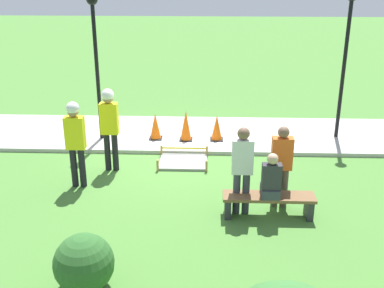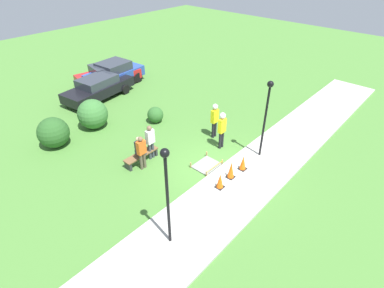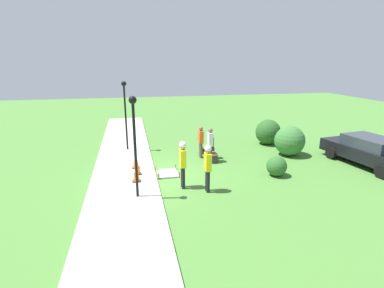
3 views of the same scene
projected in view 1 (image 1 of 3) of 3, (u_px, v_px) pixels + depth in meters
ground_plane at (175, 155)px, 12.17m from camera, size 60.00×60.00×0.00m
sidewalk at (178, 134)px, 13.45m from camera, size 28.00×2.79×0.10m
wet_concrete_patch at (183, 162)px, 11.65m from camera, size 1.19×0.98×0.28m
traffic_cone_near_patch at (217, 128)px, 12.76m from camera, size 0.34×0.34×0.68m
traffic_cone_far_patch at (186, 126)px, 12.73m from camera, size 0.34×0.34×0.81m
traffic_cone_sidewalk_edge at (155, 126)px, 12.84m from camera, size 0.34×0.34×0.70m
park_bench at (269, 201)px, 9.18m from camera, size 1.75×0.44×0.45m
person_seated_on_bench at (271, 180)px, 8.96m from camera, size 0.36×0.44×0.89m
worker_supervisor at (109, 121)px, 10.88m from camera, size 0.40×0.28×1.96m
worker_assistant at (75, 136)px, 10.09m from camera, size 0.40×0.28×1.91m
bystander_in_orange_shirt at (281, 162)px, 9.33m from camera, size 0.40×0.22×1.69m
bystander_in_gray_shirt at (242, 166)px, 9.06m from camera, size 0.40×0.23×1.76m
lamppost_near at (95, 46)px, 12.12m from camera, size 0.28×0.28×3.74m
lamppost_far at (347, 44)px, 12.20m from camera, size 0.28×0.28×3.83m
shrub_rounded_far at (84, 263)px, 7.10m from camera, size 0.91×0.91×0.91m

